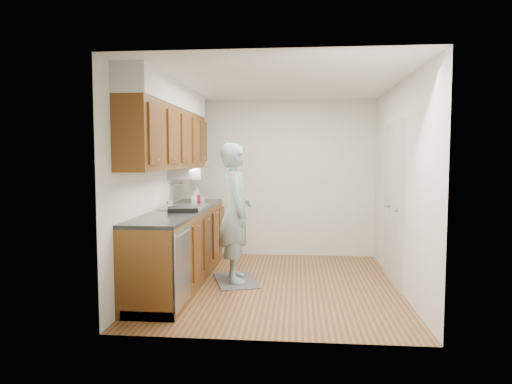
% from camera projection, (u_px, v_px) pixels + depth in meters
% --- Properties ---
extents(floor, '(3.50, 3.50, 0.00)m').
position_uv_depth(floor, '(275.00, 285.00, 5.71)').
color(floor, olive).
rests_on(floor, ground).
extents(ceiling, '(3.50, 3.50, 0.00)m').
position_uv_depth(ceiling, '(276.00, 82.00, 5.51)').
color(ceiling, white).
rests_on(ceiling, wall_left).
extents(wall_left, '(0.02, 3.50, 2.50)m').
position_uv_depth(wall_left, '(157.00, 184.00, 5.75)').
color(wall_left, silver).
rests_on(wall_left, floor).
extents(wall_right, '(0.02, 3.50, 2.50)m').
position_uv_depth(wall_right, '(400.00, 186.00, 5.48)').
color(wall_right, silver).
rests_on(wall_right, floor).
extents(wall_back, '(3.00, 0.02, 2.50)m').
position_uv_depth(wall_back, '(281.00, 178.00, 7.35)').
color(wall_back, silver).
rests_on(wall_back, floor).
extents(counter, '(0.64, 2.80, 1.30)m').
position_uv_depth(counter, '(181.00, 244.00, 5.78)').
color(counter, brown).
rests_on(counter, floor).
extents(upper_cabinets, '(0.47, 2.80, 1.21)m').
position_uv_depth(upper_cabinets, '(170.00, 129.00, 5.72)').
color(upper_cabinets, brown).
rests_on(upper_cabinets, wall_left).
extents(closet_door, '(0.02, 1.22, 2.05)m').
position_uv_depth(closet_door, '(393.00, 202.00, 5.79)').
color(closet_door, white).
rests_on(closet_door, wall_right).
extents(floor_mat, '(0.71, 0.94, 0.02)m').
position_uv_depth(floor_mat, '(236.00, 281.00, 5.87)').
color(floor_mat, slate).
rests_on(floor_mat, floor).
extents(person, '(0.63, 0.80, 1.99)m').
position_uv_depth(person, '(235.00, 203.00, 5.79)').
color(person, '#8CA9AA').
rests_on(person, floor_mat).
extents(soap_bottle_a, '(0.11, 0.11, 0.26)m').
position_uv_depth(soap_bottle_a, '(196.00, 194.00, 6.51)').
color(soap_bottle_a, silver).
rests_on(soap_bottle_a, counter).
extents(soap_bottle_b, '(0.11, 0.11, 0.18)m').
position_uv_depth(soap_bottle_b, '(195.00, 198.00, 6.38)').
color(soap_bottle_b, silver).
rests_on(soap_bottle_b, counter).
extents(soda_can, '(0.09, 0.09, 0.13)m').
position_uv_depth(soda_can, '(198.00, 199.00, 6.38)').
color(soda_can, red).
rests_on(soda_can, counter).
extents(steel_can, '(0.07, 0.07, 0.13)m').
position_uv_depth(steel_can, '(203.00, 200.00, 6.33)').
color(steel_can, '#A5A5AA').
rests_on(steel_can, counter).
extents(dish_rack, '(0.42, 0.38, 0.06)m').
position_uv_depth(dish_rack, '(183.00, 210.00, 5.46)').
color(dish_rack, black).
rests_on(dish_rack, counter).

